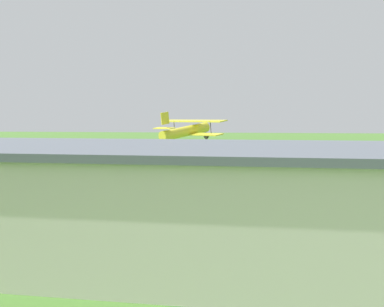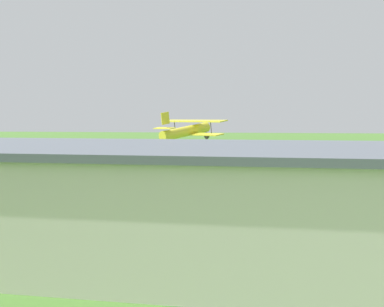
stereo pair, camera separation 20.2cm
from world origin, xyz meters
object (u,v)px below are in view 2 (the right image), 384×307
biplane (187,131)px  person_near_hangar_door (61,188)px  hangar (185,201)px  person_walking_on_apron (300,195)px  person_beside_truck (194,193)px  person_crossing_taxiway (178,193)px  car_green (34,196)px  person_by_parked_cars (354,195)px

biplane → person_near_hangar_door: (9.19, 13.70, -4.90)m
hangar → person_walking_on_apron: hangar is taller
hangar → person_beside_truck: hangar is taller
person_crossing_taxiway → person_walking_on_apron: 10.28m
biplane → person_beside_truck: (-3.19, 14.41, -4.96)m
hangar → biplane: size_ratio=4.01×
car_green → person_near_hangar_door: size_ratio=2.39×
hangar → person_crossing_taxiway: (3.87, -17.86, -2.11)m
person_near_hangar_door → person_beside_truck: size_ratio=1.07×
person_walking_on_apron → hangar: bearing=70.4°
hangar → biplane: biplane is taller
biplane → person_near_hangar_door: biplane is taller
hangar → person_by_parked_cars: hangar is taller
person_near_hangar_door → person_crossing_taxiway: 11.05m
hangar → person_beside_truck: (2.50, -18.02, -2.12)m
hangar → person_crossing_taxiway: bearing=-77.8°
car_green → person_crossing_taxiway: person_crossing_taxiway is taller
person_near_hangar_door → person_crossing_taxiway: (-11.01, 0.87, -0.05)m
hangar → person_crossing_taxiway: 18.39m
car_green → person_by_parked_cars: (-26.00, -5.48, -0.04)m
hangar → person_crossing_taxiway: size_ratio=21.25×
person_near_hangar_door → person_walking_on_apron: size_ratio=1.01×
person_beside_truck → person_walking_on_apron: person_walking_on_apron is taller
biplane → car_green: size_ratio=2.09×
person_by_parked_cars → person_crossing_taxiway: bearing=5.7°
car_green → person_walking_on_apron: bearing=-169.0°
hangar → person_near_hangar_door: (14.89, -18.72, -2.06)m
biplane → person_crossing_taxiway: biplane is taller
person_beside_truck → person_crossing_taxiway: bearing=6.8°
hangar → biplane: (5.69, -32.43, 2.84)m
person_crossing_taxiway → person_by_parked_cars: person_crossing_taxiway is taller
biplane → person_crossing_taxiway: bearing=97.1°
biplane → person_crossing_taxiway: size_ratio=5.30×
biplane → person_crossing_taxiway: (-1.82, 14.57, -4.96)m
person_by_parked_cars → person_near_hangar_door: bearing=1.3°
hangar → person_beside_truck: size_ratio=21.43×
person_near_hangar_door → person_crossing_taxiway: bearing=175.5°
person_by_parked_cars → person_beside_truck: bearing=5.5°
person_crossing_taxiway → person_walking_on_apron: bearing=-179.0°
person_near_hangar_door → person_beside_truck: person_near_hangar_door is taller
hangar → car_green: 20.59m
car_green → person_walking_on_apron: person_walking_on_apron is taller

